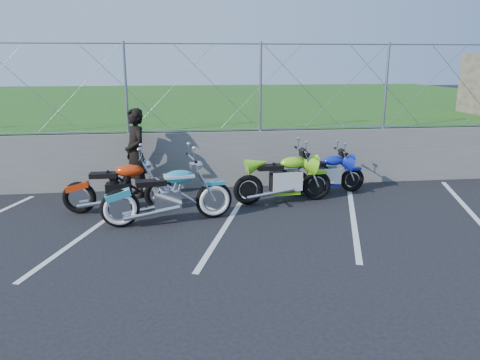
{
  "coord_description": "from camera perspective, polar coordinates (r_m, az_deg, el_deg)",
  "views": [
    {
      "loc": [
        -0.83,
        -7.18,
        2.92
      ],
      "look_at": [
        0.25,
        1.3,
        0.71
      ],
      "focal_mm": 35.0,
      "sensor_mm": 36.0,
      "label": 1
    }
  ],
  "objects": [
    {
      "name": "sportbike_green",
      "position": [
        9.78,
        5.45,
        -0.02
      ],
      "size": [
        2.13,
        0.76,
        1.1
      ],
      "rotation": [
        0.0,
        0.0,
        0.1
      ],
      "color": "black",
      "rests_on": "ground"
    },
    {
      "name": "grass_field",
      "position": [
        20.82,
        -4.98,
        8.21
      ],
      "size": [
        30.0,
        20.0,
        1.3
      ],
      "primitive_type": "cube",
      "color": "#205015",
      "rests_on": "ground"
    },
    {
      "name": "cruiser_turquoise",
      "position": [
        8.63,
        -8.57,
        -2.06
      ],
      "size": [
        2.4,
        0.76,
        1.2
      ],
      "rotation": [
        0.0,
        0.0,
        0.18
      ],
      "color": "black",
      "rests_on": "ground"
    },
    {
      "name": "chain_link_fence",
      "position": [
        10.73,
        -2.85,
        11.19
      ],
      "size": [
        28.0,
        0.03,
        2.0
      ],
      "color": "gray",
      "rests_on": "retaining_wall"
    },
    {
      "name": "naked_orange",
      "position": [
        9.41,
        -14.26,
        -1.06
      ],
      "size": [
        2.19,
        0.74,
        1.09
      ],
      "rotation": [
        0.0,
        0.0,
        0.01
      ],
      "color": "black",
      "rests_on": "ground"
    },
    {
      "name": "ground",
      "position": [
        7.79,
        -0.6,
        -7.48
      ],
      "size": [
        90.0,
        90.0,
        0.0
      ],
      "primitive_type": "plane",
      "color": "black",
      "rests_on": "ground"
    },
    {
      "name": "retaining_wall",
      "position": [
        10.95,
        -2.75,
        2.54
      ],
      "size": [
        30.0,
        0.22,
        1.3
      ],
      "primitive_type": "cube",
      "color": "#62625E",
      "rests_on": "ground"
    },
    {
      "name": "sportbike_blue",
      "position": [
        10.59,
        10.47,
        0.6
      ],
      "size": [
        1.87,
        0.67,
        0.97
      ],
      "rotation": [
        0.0,
        0.0,
        0.07
      ],
      "color": "black",
      "rests_on": "ground"
    },
    {
      "name": "parking_lines",
      "position": [
        8.92,
        6.35,
        -4.67
      ],
      "size": [
        18.29,
        4.31,
        0.01
      ],
      "color": "silver",
      "rests_on": "ground"
    },
    {
      "name": "person_standing",
      "position": [
        10.32,
        -12.61,
        3.22
      ],
      "size": [
        0.71,
        0.83,
        1.92
      ],
      "primitive_type": "imported",
      "rotation": [
        0.0,
        0.0,
        -1.14
      ],
      "color": "black",
      "rests_on": "ground"
    }
  ]
}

